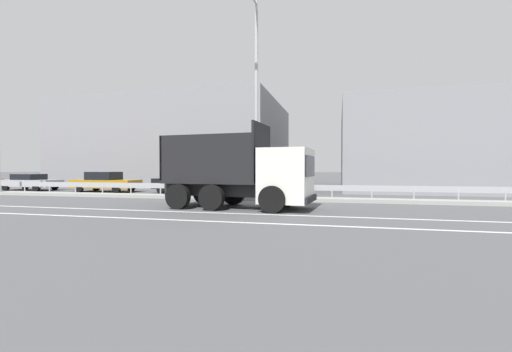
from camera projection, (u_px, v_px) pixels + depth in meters
ground_plane at (265, 203)px, 16.56m from camera, size 320.00×320.00×0.00m
lane_strip_0 at (223, 213)px, 12.88m from camera, size 65.33×0.16×0.01m
lane_strip_1 at (202, 221)px, 10.94m from camera, size 65.33×0.16×0.01m
median_island at (271, 198)px, 18.21m from camera, size 35.93×1.10×0.18m
median_guardrail at (276, 188)px, 19.56m from camera, size 65.33×0.09×0.78m
dump_truck at (254, 178)px, 14.35m from camera, size 6.51×3.08×3.55m
median_road_sign at (301, 176)px, 17.81m from camera, size 0.69×0.16×2.45m
street_lamp_1 at (255, 90)px, 18.18m from camera, size 0.71×2.74×10.63m
parked_car_1 at (30, 182)px, 26.64m from camera, size 4.78×1.94×1.27m
parked_car_2 at (105, 182)px, 24.86m from camera, size 4.86×1.99×1.46m
parked_car_3 at (184, 182)px, 23.64m from camera, size 4.05×2.19×1.59m
background_building_0 at (181, 145)px, 35.87m from camera, size 20.49×15.09×8.25m
background_building_1 at (454, 148)px, 27.92m from camera, size 17.83×15.83×6.76m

